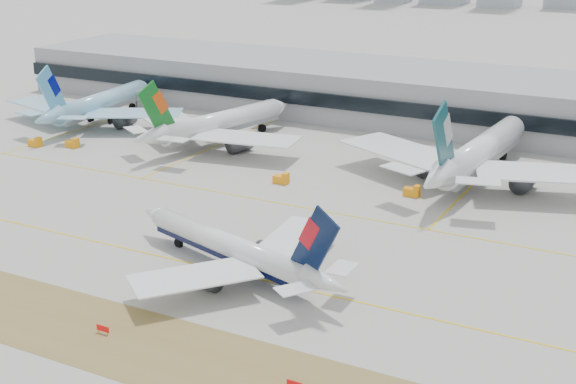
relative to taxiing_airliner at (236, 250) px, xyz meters
The scene contains 12 objects.
ground 6.35m from the taxiing_airliner, 112.20° to the left, with size 3000.00×3000.00×0.00m, color #9B9891.
taxiing_airliner is the anchor object (origin of this frame).
widebody_korean 115.54m from the taxiing_airliner, 141.93° to the left, with size 58.58×57.61×20.98m.
widebody_eva 82.58m from the taxiing_airliner, 124.92° to the left, with size 56.60×56.36×20.71m.
widebody_cathay 72.87m from the taxiing_airliner, 71.78° to the left, with size 66.84×65.47×23.86m.
terminal 119.34m from the taxiing_airliner, 90.87° to the left, with size 280.00×43.10×15.00m.
hold_sign_left 28.40m from the taxiing_airliner, 102.32° to the right, with size 2.20×0.15×1.35m.
hold_sign_right 37.72m from the taxiing_airliner, 47.16° to the right, with size 2.20×0.15×1.35m.
gse_extra 92.64m from the taxiing_airliner, 149.19° to the left, with size 3.55×2.00×2.60m.
gse_b 49.35m from the taxiing_airliner, 109.17° to the left, with size 3.55×2.00×2.60m.
gse_a 99.01m from the taxiing_airliner, 153.96° to the left, with size 3.55×2.00×2.60m.
gse_c 53.79m from the taxiing_airliner, 75.59° to the left, with size 3.55×2.00×2.60m.
Camera 1 is at (68.42, -111.40, 57.75)m, focal length 50.00 mm.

